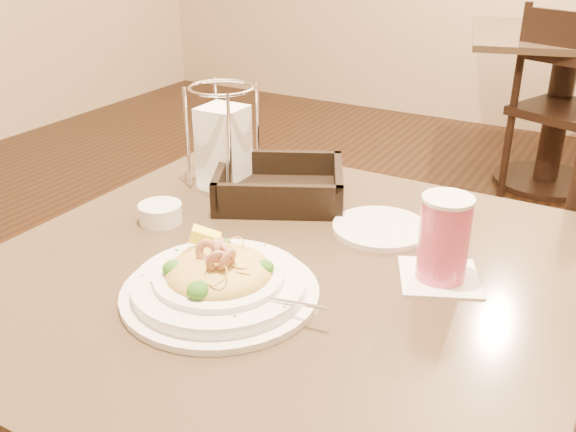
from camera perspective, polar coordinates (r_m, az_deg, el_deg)
The scene contains 9 objects.
main_table at distance 1.15m, azimuth -0.51°, elevation -15.09°, with size 0.90×0.90×0.76m.
background_table at distance 3.45m, azimuth 23.18°, elevation 10.74°, with size 1.10×1.10×0.76m.
dining_chair_far at distance 3.19m, azimuth 23.48°, elevation 9.15°, with size 0.54×0.54×0.93m.
pasta_bowl at distance 0.93m, azimuth -6.12°, elevation -5.67°, with size 0.32×0.29×0.09m.
drink_glass at distance 0.98m, azimuth 13.68°, elevation -2.01°, with size 0.16×0.16×0.13m.
bread_basket at distance 1.24m, azimuth -0.75°, elevation 2.49°, with size 0.30×0.28×0.07m.
napkin_caddy at distance 1.29m, azimuth -5.75°, elevation 6.44°, with size 0.13×0.13×0.21m.
side_plate at distance 1.13m, azimuth 8.23°, elevation -1.08°, with size 0.17×0.17×0.01m, color white.
butter_ramekin at distance 1.17m, azimuth -11.27°, elevation 0.25°, with size 0.08×0.08×0.03m, color white.
Camera 1 is at (0.44, -0.76, 1.26)m, focal length 40.00 mm.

